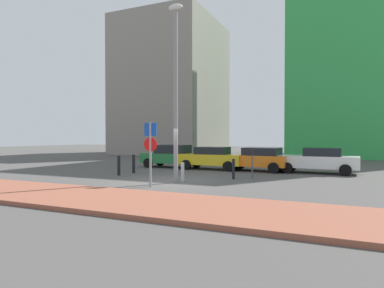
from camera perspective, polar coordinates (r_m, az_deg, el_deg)
ground_plane at (r=16.17m, az=-4.09°, el=-6.31°), size 120.00×120.00×0.00m
sidewalk_brick at (r=11.79m, az=-16.61°, el=-8.82°), size 40.00×3.52×0.14m
parked_car_green at (r=23.25m, az=-3.35°, el=-2.02°), size 4.24×1.92×1.57m
parked_car_yellow at (r=21.87m, az=3.40°, el=-2.33°), size 4.21×2.01×1.47m
parked_car_orange at (r=21.15m, az=11.10°, el=-2.45°), size 4.06×2.30×1.46m
parked_car_white at (r=20.80m, az=20.68°, el=-2.58°), size 4.59×2.04×1.48m
parking_sign_post at (r=14.22m, az=-7.10°, el=-0.40°), size 0.60×0.10×2.73m
parking_meter at (r=17.46m, az=10.25°, el=-2.63°), size 0.18×0.14×1.47m
street_lamp at (r=15.60m, az=-2.81°, el=10.86°), size 0.70×0.36×8.18m
traffic_bollard_near at (r=19.93m, az=-9.93°, el=-3.34°), size 0.18×0.18×1.08m
traffic_bollard_mid at (r=16.91m, az=7.08°, el=-4.24°), size 0.15×0.15×1.02m
traffic_bollard_far at (r=15.86m, az=-1.61°, el=-4.81°), size 0.16×0.16×0.91m
traffic_bollard_edge at (r=18.89m, az=-12.38°, el=-3.59°), size 0.17×0.17×1.09m
building_colorful_midrise at (r=42.16m, az=27.20°, el=15.56°), size 14.69×12.45×25.34m
building_under_construction at (r=43.96m, az=-3.35°, el=9.44°), size 11.35×12.84×16.84m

